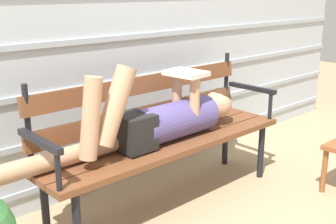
# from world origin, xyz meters

# --- Properties ---
(ground_plane) EXTENTS (12.00, 12.00, 0.00)m
(ground_plane) POSITION_xyz_m (0.00, 0.00, 0.00)
(ground_plane) COLOR tan
(house_siding) EXTENTS (5.48, 0.08, 2.35)m
(house_siding) POSITION_xyz_m (0.00, 0.58, 1.17)
(house_siding) COLOR #B2BCC6
(house_siding) RESTS_ON ground
(park_bench) EXTENTS (1.75, 0.45, 0.87)m
(park_bench) POSITION_xyz_m (-0.00, 0.14, 0.48)
(park_bench) COLOR brown
(park_bench) RESTS_ON ground
(reclining_person) EXTENTS (1.73, 0.27, 0.53)m
(reclining_person) POSITION_xyz_m (-0.08, 0.08, 0.58)
(reclining_person) COLOR #514784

